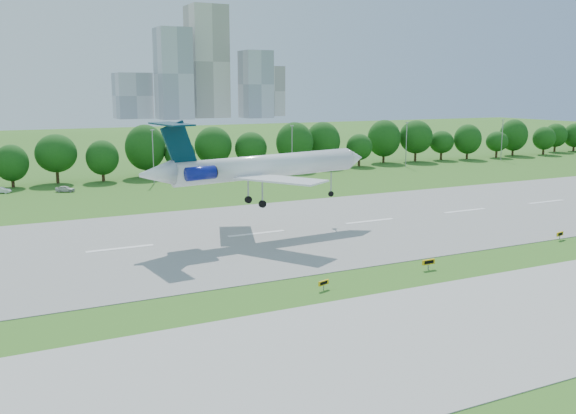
{
  "coord_description": "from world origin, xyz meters",
  "views": [
    {
      "loc": [
        -57.36,
        -59.68,
        21.21
      ],
      "look_at": [
        -18.29,
        18.0,
        5.09
      ],
      "focal_mm": 40.0,
      "sensor_mm": 36.0,
      "label": 1
    }
  ],
  "objects_px": {
    "taxi_sign_left": "(324,283)",
    "airliner": "(256,166)",
    "service_vehicle_a": "(1,190)",
    "service_vehicle_b": "(65,189)"
  },
  "relations": [
    {
      "from": "taxi_sign_left",
      "to": "service_vehicle_b",
      "type": "xyz_separation_m",
      "value": [
        -15.22,
        81.36,
        -0.12
      ]
    },
    {
      "from": "service_vehicle_b",
      "to": "taxi_sign_left",
      "type": "bearing_deg",
      "value": -143.08
    },
    {
      "from": "taxi_sign_left",
      "to": "service_vehicle_a",
      "type": "bearing_deg",
      "value": 89.35
    },
    {
      "from": "airliner",
      "to": "service_vehicle_b",
      "type": "relative_size",
      "value": 9.64
    },
    {
      "from": "service_vehicle_a",
      "to": "taxi_sign_left",
      "type": "bearing_deg",
      "value": -138.83
    },
    {
      "from": "service_vehicle_a",
      "to": "airliner",
      "type": "bearing_deg",
      "value": -128.01
    },
    {
      "from": "airliner",
      "to": "service_vehicle_b",
      "type": "bearing_deg",
      "value": 104.87
    },
    {
      "from": "taxi_sign_left",
      "to": "airliner",
      "type": "bearing_deg",
      "value": 62.86
    },
    {
      "from": "airliner",
      "to": "taxi_sign_left",
      "type": "relative_size",
      "value": 25.05
    },
    {
      "from": "taxi_sign_left",
      "to": "service_vehicle_b",
      "type": "height_order",
      "value": "service_vehicle_b"
    }
  ]
}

